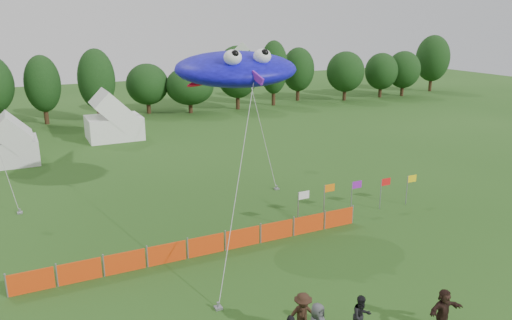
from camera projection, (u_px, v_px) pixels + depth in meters
name	position (u px, v px, depth m)	size (l,w,h in m)	color
treeline	(119.00, 82.00, 57.08)	(104.57, 8.78, 8.36)	#382314
tent_left	(13.00, 143.00, 39.96)	(3.71, 3.71, 3.28)	silver
tent_right	(114.00, 120.00, 48.01)	(5.13, 4.10, 3.62)	white
barrier_fence	(206.00, 245.00, 24.78)	(17.90, 0.06, 1.00)	red
flag_row	(355.00, 193.00, 29.67)	(8.73, 0.51, 2.11)	gray
spectator_b	(361.00, 317.00, 18.33)	(0.81, 0.63, 1.67)	black
spectator_c	(303.00, 316.00, 18.18)	(1.20, 0.69, 1.86)	black
spectator_f	(443.00, 310.00, 18.73)	(1.56, 0.50, 1.68)	black
stingray_kite	(233.00, 68.00, 27.73)	(8.70, 17.75, 9.92)	#1510E3
small_kite_white	(251.00, 84.00, 38.77)	(2.47, 9.56, 9.51)	white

